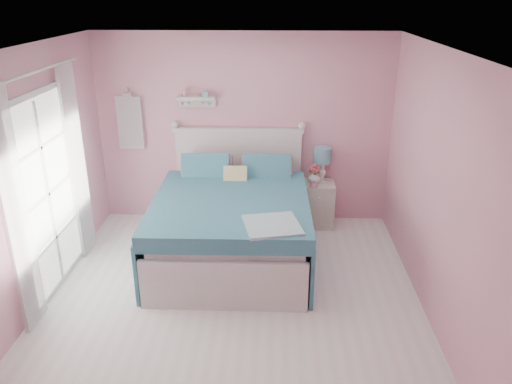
# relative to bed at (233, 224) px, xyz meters

# --- Properties ---
(floor) EXTENTS (4.50, 4.50, 0.00)m
(floor) POSITION_rel_bed_xyz_m (0.08, -1.10, -0.43)
(floor) COLOR white
(floor) RESTS_ON ground
(room_shell) EXTENTS (4.50, 4.50, 4.50)m
(room_shell) POSITION_rel_bed_xyz_m (0.08, -1.10, 1.15)
(room_shell) COLOR pink
(room_shell) RESTS_ON floor
(bed) EXTENTS (1.83, 2.32, 1.34)m
(bed) POSITION_rel_bed_xyz_m (0.00, 0.00, 0.00)
(bed) COLOR silver
(bed) RESTS_ON floor
(nightstand) EXTENTS (0.44, 0.43, 0.63)m
(nightstand) POSITION_rel_bed_xyz_m (1.11, 0.92, -0.11)
(nightstand) COLOR beige
(nightstand) RESTS_ON floor
(table_lamp) EXTENTS (0.24, 0.24, 0.48)m
(table_lamp) POSITION_rel_bed_xyz_m (1.15, 1.02, 0.53)
(table_lamp) COLOR white
(table_lamp) RESTS_ON nightstand
(vase) EXTENTS (0.22, 0.22, 0.18)m
(vase) POSITION_rel_bed_xyz_m (1.04, 0.90, 0.29)
(vase) COLOR silver
(vase) RESTS_ON nightstand
(teacup) EXTENTS (0.11, 0.11, 0.07)m
(teacup) POSITION_rel_bed_xyz_m (1.03, 0.77, 0.23)
(teacup) COLOR pink
(teacup) RESTS_ON nightstand
(roses) EXTENTS (0.14, 0.11, 0.12)m
(roses) POSITION_rel_bed_xyz_m (1.04, 0.90, 0.41)
(roses) COLOR #E24D5D
(roses) RESTS_ON vase
(wall_shelf) EXTENTS (0.50, 0.15, 0.25)m
(wall_shelf) POSITION_rel_bed_xyz_m (-0.55, 1.09, 1.30)
(wall_shelf) COLOR silver
(wall_shelf) RESTS_ON room_shell
(hanging_dress) EXTENTS (0.34, 0.03, 0.72)m
(hanging_dress) POSITION_rel_bed_xyz_m (-1.48, 1.08, 0.97)
(hanging_dress) COLOR white
(hanging_dress) RESTS_ON room_shell
(french_door) EXTENTS (0.04, 1.32, 2.16)m
(french_door) POSITION_rel_bed_xyz_m (-1.90, -0.70, 0.64)
(french_door) COLOR silver
(french_door) RESTS_ON floor
(curtain_near) EXTENTS (0.04, 0.40, 2.32)m
(curtain_near) POSITION_rel_bed_xyz_m (-1.84, -1.44, 0.75)
(curtain_near) COLOR white
(curtain_near) RESTS_ON floor
(curtain_far) EXTENTS (0.04, 0.40, 2.32)m
(curtain_far) POSITION_rel_bed_xyz_m (-1.84, 0.05, 0.75)
(curtain_far) COLOR white
(curtain_far) RESTS_ON floor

